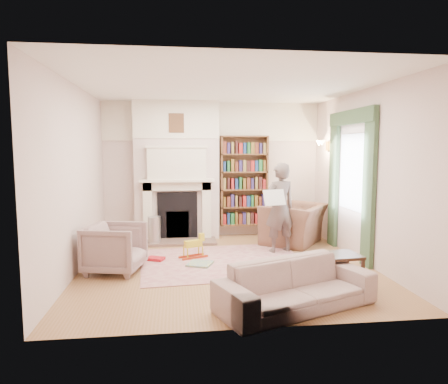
{
  "coord_description": "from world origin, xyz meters",
  "views": [
    {
      "loc": [
        -0.77,
        -6.13,
        1.86
      ],
      "look_at": [
        0.0,
        0.25,
        1.15
      ],
      "focal_mm": 32.0,
      "sensor_mm": 36.0,
      "label": 1
    }
  ],
  "objects": [
    {
      "name": "floor",
      "position": [
        0.0,
        0.0,
        0.0
      ],
      "size": [
        4.5,
        4.5,
        0.0
      ],
      "primitive_type": "plane",
      "color": "olive",
      "rests_on": "ground"
    },
    {
      "name": "ceiling",
      "position": [
        0.0,
        0.0,
        2.8
      ],
      "size": [
        4.5,
        4.5,
        0.0
      ],
      "primitive_type": "plane",
      "rotation": [
        3.14,
        0.0,
        0.0
      ],
      "color": "white",
      "rests_on": "wall_back"
    },
    {
      "name": "wall_back",
      "position": [
        0.0,
        2.25,
        1.4
      ],
      "size": [
        4.5,
        0.0,
        4.5
      ],
      "primitive_type": "plane",
      "rotation": [
        1.57,
        0.0,
        0.0
      ],
      "color": "beige",
      "rests_on": "floor"
    },
    {
      "name": "wall_front",
      "position": [
        0.0,
        -2.25,
        1.4
      ],
      "size": [
        4.5,
        0.0,
        4.5
      ],
      "primitive_type": "plane",
      "rotation": [
        -1.57,
        0.0,
        0.0
      ],
      "color": "beige",
      "rests_on": "floor"
    },
    {
      "name": "wall_left",
      "position": [
        -2.25,
        0.0,
        1.4
      ],
      "size": [
        0.0,
        4.5,
        4.5
      ],
      "primitive_type": "plane",
      "rotation": [
        1.57,
        0.0,
        1.57
      ],
      "color": "beige",
      "rests_on": "floor"
    },
    {
      "name": "wall_right",
      "position": [
        2.25,
        0.0,
        1.4
      ],
      "size": [
        0.0,
        4.5,
        4.5
      ],
      "primitive_type": "plane",
      "rotation": [
        1.57,
        0.0,
        -1.57
      ],
      "color": "beige",
      "rests_on": "floor"
    },
    {
      "name": "fireplace",
      "position": [
        -0.75,
        2.05,
        1.39
      ],
      "size": [
        1.7,
        0.58,
        2.8
      ],
      "color": "beige",
      "rests_on": "floor"
    },
    {
      "name": "bookcase",
      "position": [
        0.65,
        2.12,
        1.18
      ],
      "size": [
        1.0,
        0.24,
        1.85
      ],
      "primitive_type": "cube",
      "color": "brown",
      "rests_on": "floor"
    },
    {
      "name": "window",
      "position": [
        2.23,
        0.4,
        1.45
      ],
      "size": [
        0.02,
        0.9,
        1.3
      ],
      "primitive_type": "cube",
      "color": "silver",
      "rests_on": "wall_right"
    },
    {
      "name": "curtain_left",
      "position": [
        2.2,
        -0.3,
        1.2
      ],
      "size": [
        0.07,
        0.32,
        2.4
      ],
      "primitive_type": "cube",
      "color": "#30482E",
      "rests_on": "floor"
    },
    {
      "name": "curtain_right",
      "position": [
        2.2,
        1.1,
        1.2
      ],
      "size": [
        0.07,
        0.32,
        2.4
      ],
      "primitive_type": "cube",
      "color": "#30482E",
      "rests_on": "floor"
    },
    {
      "name": "pelmet",
      "position": [
        2.19,
        0.4,
        2.38
      ],
      "size": [
        0.09,
        1.7,
        0.24
      ],
      "primitive_type": "cube",
      "color": "#30482E",
      "rests_on": "wall_right"
    },
    {
      "name": "wall_sconce",
      "position": [
        2.03,
        1.5,
        1.9
      ],
      "size": [
        0.2,
        0.24,
        0.24
      ],
      "primitive_type": null,
      "color": "gold",
      "rests_on": "wall_right"
    },
    {
      "name": "rug",
      "position": [
        -0.01,
        0.2,
        0.01
      ],
      "size": [
        2.81,
        2.24,
        0.01
      ],
      "primitive_type": "cube",
      "rotation": [
        0.0,
        0.0,
        0.08
      ],
      "color": "#C5AA95",
      "rests_on": "floor"
    },
    {
      "name": "armchair_reading",
      "position": [
        1.51,
        1.32,
        0.39
      ],
      "size": [
        1.54,
        1.57,
        0.77
      ],
      "primitive_type": "imported",
      "rotation": [
        0.0,
        0.0,
        4.06
      ],
      "color": "brown",
      "rests_on": "floor"
    },
    {
      "name": "armchair_left",
      "position": [
        -1.69,
        -0.13,
        0.37
      ],
      "size": [
        0.96,
        0.94,
        0.73
      ],
      "primitive_type": "imported",
      "rotation": [
        0.0,
        0.0,
        1.34
      ],
      "color": "gray",
      "rests_on": "floor"
    },
    {
      "name": "sofa",
      "position": [
        0.6,
        -1.78,
        0.27
      ],
      "size": [
        2.02,
        1.37,
        0.55
      ],
      "primitive_type": "imported",
      "rotation": [
        0.0,
        0.0,
        0.37
      ],
      "color": "#BBAC9A",
      "rests_on": "floor"
    },
    {
      "name": "man_reading",
      "position": [
        1.06,
        0.72,
        0.8
      ],
      "size": [
        0.67,
        0.53,
        1.6
      ],
      "primitive_type": "imported",
      "rotation": [
        0.0,
        0.0,
        3.42
      ],
      "color": "#574945",
      "rests_on": "floor"
    },
    {
      "name": "newspaper",
      "position": [
        0.91,
        0.52,
        1.01
      ],
      "size": [
        0.41,
        0.22,
        0.27
      ],
      "primitive_type": "cube",
      "rotation": [
        -0.35,
        0.0,
        0.28
      ],
      "color": "silver",
      "rests_on": "man_reading"
    },
    {
      "name": "coffee_table",
      "position": [
        1.3,
        -1.16,
        0.23
      ],
      "size": [
        0.74,
        0.52,
        0.45
      ],
      "primitive_type": null,
      "rotation": [
        0.0,
        0.0,
        0.1
      ],
      "color": "#321F11",
      "rests_on": "floor"
    },
    {
      "name": "paraffin_heater",
      "position": [
        -1.2,
        1.54,
        0.28
      ],
      "size": [
        0.31,
        0.31,
        0.55
      ],
      "primitive_type": "cylinder",
      "rotation": [
        0.0,
        0.0,
        0.38
      ],
      "color": "#B4B6BD",
      "rests_on": "floor"
    },
    {
      "name": "rocking_horse",
      "position": [
        -0.5,
        0.48,
        0.21
      ],
      "size": [
        0.51,
        0.36,
        0.41
      ],
      "primitive_type": null,
      "rotation": [
        0.0,
        0.0,
        0.41
      ],
      "color": "gold",
      "rests_on": "rug"
    },
    {
      "name": "board_game",
      "position": [
        -0.41,
        0.05,
        0.03
      ],
      "size": [
        0.47,
        0.47,
        0.03
      ],
      "primitive_type": "cube",
      "rotation": [
        0.0,
        0.0,
        -0.4
      ],
      "color": "gold",
      "rests_on": "rug"
    },
    {
      "name": "game_box_lid",
      "position": [
        -1.12,
        0.4,
        0.04
      ],
      "size": [
        0.32,
        0.28,
        0.05
      ],
      "primitive_type": "cube",
      "rotation": [
        0.0,
        0.0,
        -0.43
      ],
      "color": "#A9131D",
      "rests_on": "rug"
    },
    {
      "name": "comic_annuals",
      "position": [
        0.27,
        -0.31,
        0.02
      ],
      "size": [
        0.65,
        0.84,
        0.02
      ],
      "color": "red",
      "rests_on": "rug"
    }
  ]
}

